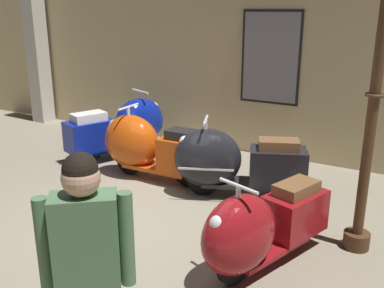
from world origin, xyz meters
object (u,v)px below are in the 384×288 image
Objects in this scene: scooter_1 at (147,147)px; lamppost at (379,65)px; scooter_0 at (125,127)px; scooter_2 at (229,162)px; scooter_3 at (258,229)px; visitor_1 at (88,264)px.

scooter_1 is 3.55m from lamppost.
scooter_0 is 1.03× the size of scooter_2.
scooter_1 reaches higher than scooter_3.
scooter_1 is 3.97m from visitor_1.
scooter_3 is at bearing -102.20° from scooter_0.
scooter_0 is 1.11× the size of scooter_3.
scooter_2 is at bearing 178.56° from scooter_1.
scooter_0 is at bearing -37.73° from scooter_1.
lamppost reaches higher than visitor_1.
scooter_0 is 5.12m from visitor_1.
scooter_3 is at bearing -129.55° from lamppost.
scooter_2 is at bearing 163.04° from lamppost.
scooter_1 is 0.56× the size of lamppost.
scooter_0 is at bearing 163.08° from lamppost.
visitor_1 is (2.00, -3.39, 0.50)m from scooter_1.
scooter_2 is 1.08× the size of scooter_3.
scooter_1 is at bearing -8.86° from visitor_1.
visitor_1 is (-0.39, -1.89, 0.54)m from scooter_3.
lamppost is 1.89× the size of visitor_1.
scooter_2 reaches higher than scooter_3.
visitor_1 reaches higher than scooter_0.
scooter_0 is 4.61m from lamppost.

